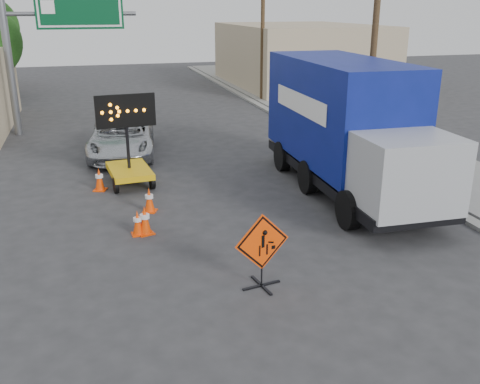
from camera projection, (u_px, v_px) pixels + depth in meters
name	position (u px, v px, depth m)	size (l,w,h in m)	color
ground	(259.00, 298.00, 11.53)	(100.00, 100.00, 0.00)	#2D2D30
curb_right	(303.00, 129.00, 27.00)	(0.40, 60.00, 0.12)	gray
sidewalk_right	(344.00, 126.00, 27.60)	(4.00, 60.00, 0.15)	gray
building_right_far	(299.00, 55.00, 41.38)	(10.00, 14.00, 4.60)	tan
highway_gantry	(51.00, 26.00, 24.97)	(6.18, 0.38, 6.90)	slate
utility_pole_near	(374.00, 40.00, 21.15)	(1.80, 0.26, 9.00)	#4F3822
utility_pole_far	(263.00, 27.00, 33.84)	(1.80, 0.26, 9.00)	#4F3822
construction_sign	(262.00, 249.00, 11.73)	(1.31, 0.93, 1.75)	black
arrow_board	(129.00, 165.00, 18.64)	(2.01, 2.35, 3.18)	#E1AD0C
pickup_truck	(122.00, 137.00, 22.34)	(2.57, 5.58, 1.55)	#B6B9BE
box_truck	(346.00, 134.00, 17.65)	(3.13, 9.16, 4.31)	black
cone_a	(145.00, 220.00, 14.66)	(0.51, 0.51, 0.82)	#FF4205
cone_b	(138.00, 223.00, 14.63)	(0.38, 0.38, 0.71)	#FF4205
cone_c	(149.00, 200.00, 16.26)	(0.52, 0.52, 0.77)	#FF4205
cone_d	(99.00, 179.00, 18.14)	(0.52, 0.52, 0.79)	#FF4205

